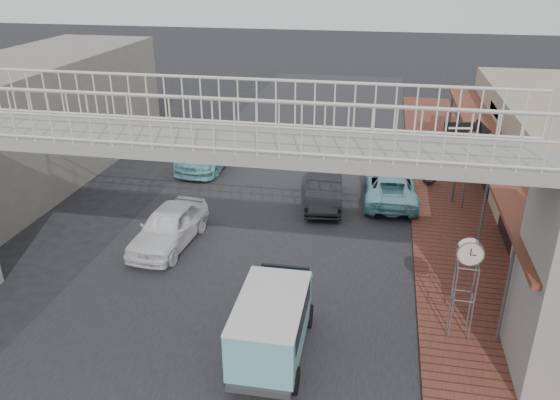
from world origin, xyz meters
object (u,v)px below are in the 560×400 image
at_px(dark_sedan, 324,188).
at_px(angkot_van, 272,318).
at_px(white_hatchback, 169,227).
at_px(angkot_curb, 390,186).
at_px(motorcycle_near, 417,176).
at_px(angkot_far, 210,150).
at_px(arrow_sign, 483,136).
at_px(motorcycle_far, 418,172).
at_px(street_clock, 469,257).

distance_m(dark_sedan, angkot_van, 9.12).
height_order(white_hatchback, dark_sedan, white_hatchback).
distance_m(white_hatchback, angkot_curb, 8.82).
relative_size(dark_sedan, angkot_curb, 0.90).
bearing_deg(motorcycle_near, white_hatchback, 118.18).
bearing_deg(angkot_far, dark_sedan, -26.83).
bearing_deg(arrow_sign, motorcycle_far, 135.29).
bearing_deg(motorcycle_far, angkot_curb, 136.39).
bearing_deg(street_clock, white_hatchback, 162.23).
xyz_separation_m(white_hatchback, angkot_van, (4.49, -4.81, 0.41)).
relative_size(white_hatchback, street_clock, 1.46).
xyz_separation_m(angkot_far, arrow_sign, (11.38, -2.42, 2.08)).
bearing_deg(motorcycle_near, street_clock, 173.30).
height_order(angkot_curb, motorcycle_far, angkot_curb).
xyz_separation_m(white_hatchback, angkot_far, (-1.01, 7.65, 0.04)).
bearing_deg(angkot_van, angkot_curb, 74.10).
height_order(angkot_curb, motorcycle_near, angkot_curb).
height_order(motorcycle_near, street_clock, street_clock).
bearing_deg(arrow_sign, white_hatchback, -161.18).
relative_size(angkot_curb, arrow_sign, 1.30).
xyz_separation_m(angkot_far, angkot_van, (5.50, -12.46, 0.38)).
height_order(white_hatchback, arrow_sign, arrow_sign).
bearing_deg(white_hatchback, angkot_van, -42.66).
xyz_separation_m(dark_sedan, arrow_sign, (5.72, 0.93, 2.14)).
xyz_separation_m(motorcycle_near, street_clock, (0.66, -9.84, 1.80)).
xyz_separation_m(white_hatchback, street_clock, (8.95, -3.20, 1.64)).
xyz_separation_m(white_hatchback, angkot_curb, (7.19, 5.12, -0.06)).
bearing_deg(street_clock, angkot_far, 134.46).
bearing_deg(angkot_van, arrow_sign, 58.95).
relative_size(white_hatchback, angkot_curb, 0.90).
xyz_separation_m(motorcycle_far, arrow_sign, (2.08, -1.55, 2.13)).
distance_m(angkot_van, motorcycle_far, 12.21).
xyz_separation_m(white_hatchback, arrow_sign, (10.37, 5.23, 2.12)).
xyz_separation_m(dark_sedan, motorcycle_far, (3.64, 2.49, 0.01)).
distance_m(dark_sedan, motorcycle_far, 4.41).
xyz_separation_m(angkot_curb, street_clock, (1.76, -8.32, 1.70)).
relative_size(angkot_far, motorcycle_far, 2.65).
bearing_deg(angkot_curb, angkot_far, -19.50).
relative_size(dark_sedan, angkot_van, 1.11).
xyz_separation_m(angkot_curb, arrow_sign, (3.18, 0.11, 2.18)).
height_order(white_hatchback, motorcycle_near, white_hatchback).
relative_size(dark_sedan, arrow_sign, 1.17).
distance_m(angkot_van, motorcycle_near, 12.08).
height_order(angkot_van, motorcycle_near, angkot_van).
xyz_separation_m(dark_sedan, angkot_van, (-0.16, -9.11, 0.44)).
relative_size(dark_sedan, street_clock, 1.46).
bearing_deg(motorcycle_near, angkot_far, 73.30).
height_order(angkot_curb, arrow_sign, arrow_sign).
bearing_deg(street_clock, arrow_sign, 82.32).
relative_size(white_hatchback, motorcycle_near, 2.56).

